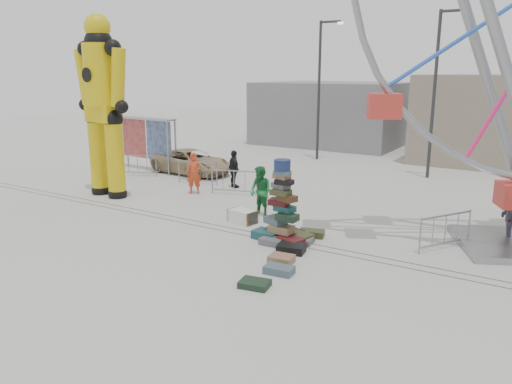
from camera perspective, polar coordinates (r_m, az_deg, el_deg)
The scene contains 25 objects.
ground at distance 15.91m, azimuth -2.83°, elevation -5.49°, with size 90.00×90.00×0.00m, color #9E9E99.
track_line_near at distance 16.38m, azimuth -1.64°, elevation -4.89°, with size 40.00×0.04×0.01m, color #47443F.
track_line_far at distance 16.70m, azimuth -0.88°, elevation -4.52°, with size 40.00×0.04×0.01m, color #47443F.
building_left at distance 37.43m, azimuth 8.83°, elevation 8.92°, with size 10.00×8.00×4.40m, color gray.
lamp_post_right at distance 25.95m, azimuth 19.95°, elevation 11.27°, with size 1.41×0.25×8.00m.
lamp_post_left at distance 30.07m, azimuth 7.39°, elevation 12.19°, with size 1.41×0.25×8.00m.
suitcase_tower at distance 15.65m, azimuth 3.02°, elevation -3.02°, with size 1.90×1.61×2.60m.
crash_test_dummy at distance 21.77m, azimuth -17.13°, elevation 10.01°, with size 3.05×1.34×7.67m.
banner_scaffold at distance 27.17m, azimuth -12.48°, elevation 6.83°, with size 3.93×0.87×2.82m.
steamer_trunk at distance 17.61m, azimuth -1.53°, elevation -2.79°, with size 0.97×0.56×0.45m, color silver.
row_case_0 at distance 16.28m, azimuth 6.37°, elevation -4.71°, with size 0.80×0.47×0.22m, color #3B3F1F.
row_case_1 at distance 15.61m, azimuth 5.18°, elevation -5.54°, with size 0.68×0.50×0.19m, color slate.
row_case_2 at distance 14.84m, azimuth 4.05°, elevation -6.45°, with size 0.80×0.58×0.25m, color black.
row_case_3 at distance 14.05m, azimuth 2.92°, elevation -7.67°, with size 0.67×0.54×0.22m, color #926D4A.
row_case_4 at distance 13.35m, azimuth 2.65°, elevation -8.89°, with size 0.77×0.46×0.21m, color #4A606A.
row_case_5 at distance 12.57m, azimuth -0.15°, elevation -10.46°, with size 0.74×0.54×0.16m, color #1A2F1F.
barricade_dummy_a at distance 26.06m, azimuth -13.38°, elevation 3.00°, with size 2.00×0.10×1.10m, color gray, non-canonical shape.
barricade_dummy_b at distance 23.71m, azimuth -6.70°, elevation 2.24°, with size 2.00×0.10×1.10m, color gray, non-canonical shape.
barricade_dummy_c at distance 21.50m, azimuth -2.54°, elevation 1.13°, with size 2.00×0.10×1.10m, color gray, non-canonical shape.
barricade_wheel_front at distance 16.01m, azimuth 20.81°, elevation -4.21°, with size 2.00×0.10×1.10m, color gray, non-canonical shape.
pedestrian_red at distance 21.76m, azimuth -7.08°, elevation 2.13°, with size 0.65×0.43×1.80m, color red.
pedestrian_green at distance 18.23m, azimuth 0.53°, elevation 0.06°, with size 0.90×0.70×1.85m, color #1A6B2F.
pedestrian_black at distance 22.75m, azimuth -2.52°, elevation 2.64°, with size 1.01×0.42×1.73m, color black.
pedestrian_grey at distance 17.36m, azimuth 26.84°, elevation -2.04°, with size 1.24×0.71×1.92m, color #2A2A38.
parked_suv at distance 26.12m, azimuth -7.40°, elevation 3.45°, with size 2.08×4.50×1.25m, color tan.
Camera 1 is at (8.55, -12.35, 5.23)m, focal length 35.00 mm.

